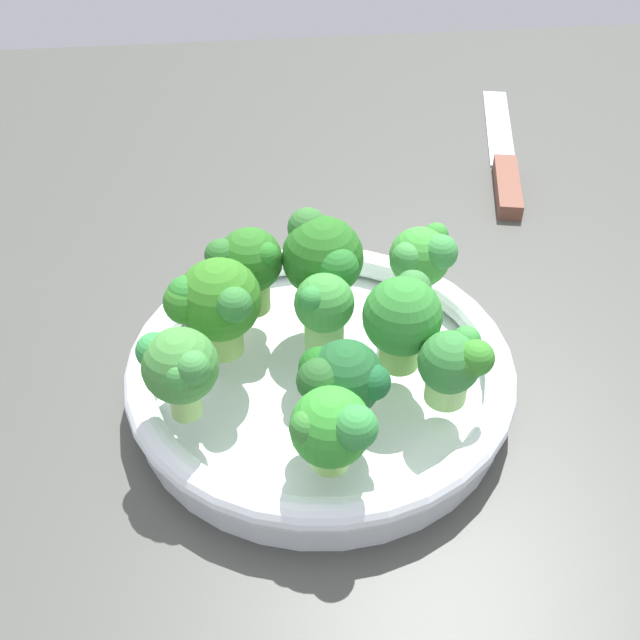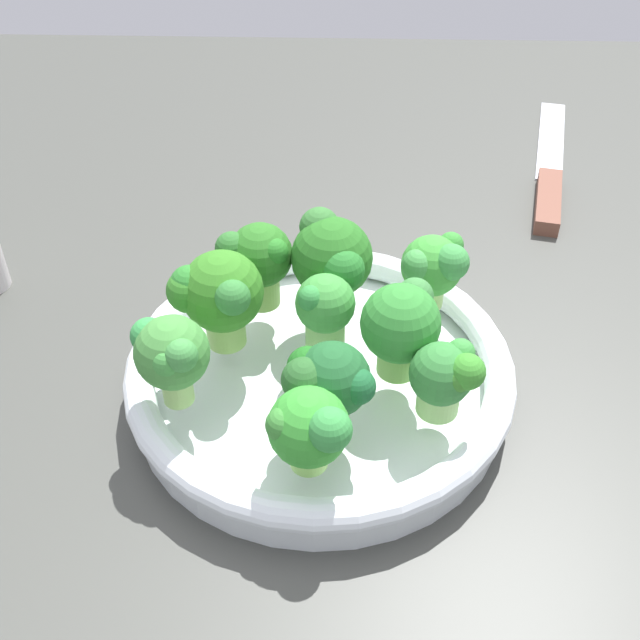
{
  "view_description": "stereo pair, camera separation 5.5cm",
  "coord_description": "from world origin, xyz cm",
  "px_view_note": "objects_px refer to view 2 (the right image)",
  "views": [
    {
      "loc": [
        -40.97,
        7.56,
        42.92
      ],
      "look_at": [
        0.29,
        3.29,
        6.94
      ],
      "focal_mm": 46.23,
      "sensor_mm": 36.0,
      "label": 1
    },
    {
      "loc": [
        -41.17,
        2.08,
        42.92
      ],
      "look_at": [
        0.29,
        3.29,
        6.94
      ],
      "focal_mm": 46.23,
      "sensor_mm": 36.0,
      "label": 2
    }
  ],
  "objects_px": {
    "broccoli_floret_4": "(332,258)",
    "broccoli_floret_9": "(434,266)",
    "bowl": "(320,373)",
    "broccoli_floret_8": "(325,310)",
    "broccoli_floret_3": "(171,354)",
    "broccoli_floret_5": "(328,380)",
    "broccoli_floret_6": "(310,427)",
    "broccoli_floret_7": "(446,376)",
    "broccoli_floret_0": "(217,294)",
    "knife": "(549,177)",
    "broccoli_floret_2": "(403,323)",
    "broccoli_floret_1": "(259,259)"
  },
  "relations": [
    {
      "from": "broccoli_floret_8",
      "to": "broccoli_floret_5",
      "type": "bearing_deg",
      "value": -176.89
    },
    {
      "from": "broccoli_floret_6",
      "to": "broccoli_floret_7",
      "type": "distance_m",
      "value": 0.09
    },
    {
      "from": "broccoli_floret_0",
      "to": "broccoli_floret_5",
      "type": "distance_m",
      "value": 0.1
    },
    {
      "from": "broccoli_floret_0",
      "to": "broccoli_floret_7",
      "type": "relative_size",
      "value": 1.37
    },
    {
      "from": "broccoli_floret_7",
      "to": "broccoli_floret_8",
      "type": "distance_m",
      "value": 0.09
    },
    {
      "from": "broccoli_floret_7",
      "to": "broccoli_floret_3",
      "type": "bearing_deg",
      "value": 88.64
    },
    {
      "from": "broccoli_floret_5",
      "to": "broccoli_floret_7",
      "type": "height_order",
      "value": "broccoli_floret_5"
    },
    {
      "from": "bowl",
      "to": "broccoli_floret_5",
      "type": "distance_m",
      "value": 0.08
    },
    {
      "from": "broccoli_floret_8",
      "to": "broccoli_floret_9",
      "type": "height_order",
      "value": "broccoli_floret_8"
    },
    {
      "from": "broccoli_floret_0",
      "to": "broccoli_floret_7",
      "type": "height_order",
      "value": "broccoli_floret_0"
    },
    {
      "from": "bowl",
      "to": "broccoli_floret_3",
      "type": "distance_m",
      "value": 0.12
    },
    {
      "from": "broccoli_floret_6",
      "to": "knife",
      "type": "relative_size",
      "value": 0.22
    },
    {
      "from": "broccoli_floret_9",
      "to": "broccoli_floret_6",
      "type": "bearing_deg",
      "value": 151.44
    },
    {
      "from": "broccoli_floret_6",
      "to": "knife",
      "type": "distance_m",
      "value": 0.45
    },
    {
      "from": "broccoli_floret_1",
      "to": "broccoli_floret_4",
      "type": "distance_m",
      "value": 0.05
    },
    {
      "from": "broccoli_floret_4",
      "to": "broccoli_floret_5",
      "type": "distance_m",
      "value": 0.11
    },
    {
      "from": "broccoli_floret_1",
      "to": "broccoli_floret_9",
      "type": "xyz_separation_m",
      "value": [
        0.0,
        -0.12,
        -0.0
      ]
    },
    {
      "from": "broccoli_floret_3",
      "to": "knife",
      "type": "height_order",
      "value": "broccoli_floret_3"
    },
    {
      "from": "broccoli_floret_3",
      "to": "broccoli_floret_5",
      "type": "xyz_separation_m",
      "value": [
        -0.01,
        -0.1,
        -0.01
      ]
    },
    {
      "from": "bowl",
      "to": "broccoli_floret_6",
      "type": "bearing_deg",
      "value": 178.18
    },
    {
      "from": "broccoli_floret_1",
      "to": "broccoli_floret_7",
      "type": "distance_m",
      "value": 0.16
    },
    {
      "from": "bowl",
      "to": "broccoli_floret_3",
      "type": "relative_size",
      "value": 4.15
    },
    {
      "from": "broccoli_floret_5",
      "to": "broccoli_floret_2",
      "type": "bearing_deg",
      "value": -44.17
    },
    {
      "from": "broccoli_floret_2",
      "to": "broccoli_floret_7",
      "type": "xyz_separation_m",
      "value": [
        -0.04,
        -0.03,
        -0.01
      ]
    },
    {
      "from": "broccoli_floret_4",
      "to": "broccoli_floret_9",
      "type": "height_order",
      "value": "broccoli_floret_4"
    },
    {
      "from": "broccoli_floret_6",
      "to": "bowl",
      "type": "bearing_deg",
      "value": -1.82
    },
    {
      "from": "broccoli_floret_1",
      "to": "broccoli_floret_9",
      "type": "bearing_deg",
      "value": -89.62
    },
    {
      "from": "broccoli_floret_7",
      "to": "broccoli_floret_8",
      "type": "relative_size",
      "value": 0.88
    },
    {
      "from": "broccoli_floret_2",
      "to": "broccoli_floret_5",
      "type": "height_order",
      "value": "broccoli_floret_2"
    },
    {
      "from": "broccoli_floret_4",
      "to": "knife",
      "type": "bearing_deg",
      "value": -40.42
    },
    {
      "from": "broccoli_floret_3",
      "to": "broccoli_floret_4",
      "type": "height_order",
      "value": "broccoli_floret_4"
    },
    {
      "from": "broccoli_floret_9",
      "to": "knife",
      "type": "xyz_separation_m",
      "value": [
        0.24,
        -0.14,
        -0.07
      ]
    },
    {
      "from": "broccoli_floret_3",
      "to": "knife",
      "type": "xyz_separation_m",
      "value": [
        0.34,
        -0.31,
        -0.07
      ]
    },
    {
      "from": "bowl",
      "to": "broccoli_floret_8",
      "type": "xyz_separation_m",
      "value": [
        0.0,
        -0.0,
        0.06
      ]
    },
    {
      "from": "broccoli_floret_5",
      "to": "broccoli_floret_3",
      "type": "bearing_deg",
      "value": 81.92
    },
    {
      "from": "bowl",
      "to": "broccoli_floret_0",
      "type": "height_order",
      "value": "broccoli_floret_0"
    },
    {
      "from": "broccoli_floret_2",
      "to": "broccoli_floret_5",
      "type": "relative_size",
      "value": 1.17
    },
    {
      "from": "broccoli_floret_3",
      "to": "broccoli_floret_6",
      "type": "height_order",
      "value": "broccoli_floret_3"
    },
    {
      "from": "knife",
      "to": "broccoli_floret_3",
      "type": "bearing_deg",
      "value": 137.98
    },
    {
      "from": "broccoli_floret_2",
      "to": "broccoli_floret_4",
      "type": "xyz_separation_m",
      "value": [
        0.06,
        0.05,
        0.01
      ]
    },
    {
      "from": "broccoli_floret_2",
      "to": "broccoli_floret_3",
      "type": "relative_size",
      "value": 1.04
    },
    {
      "from": "broccoli_floret_7",
      "to": "broccoli_floret_9",
      "type": "relative_size",
      "value": 0.92
    },
    {
      "from": "broccoli_floret_0",
      "to": "broccoli_floret_7",
      "type": "xyz_separation_m",
      "value": [
        -0.06,
        -0.15,
        -0.01
      ]
    },
    {
      "from": "broccoli_floret_2",
      "to": "broccoli_floret_7",
      "type": "distance_m",
      "value": 0.05
    },
    {
      "from": "bowl",
      "to": "broccoli_floret_8",
      "type": "relative_size",
      "value": 4.48
    },
    {
      "from": "broccoli_floret_4",
      "to": "broccoli_floret_5",
      "type": "height_order",
      "value": "broccoli_floret_4"
    },
    {
      "from": "broccoli_floret_5",
      "to": "broccoli_floret_6",
      "type": "height_order",
      "value": "same"
    },
    {
      "from": "broccoli_floret_2",
      "to": "broccoli_floret_4",
      "type": "distance_m",
      "value": 0.08
    },
    {
      "from": "broccoli_floret_6",
      "to": "broccoli_floret_7",
      "type": "height_order",
      "value": "broccoli_floret_6"
    },
    {
      "from": "broccoli_floret_2",
      "to": "broccoli_floret_4",
      "type": "height_order",
      "value": "broccoli_floret_4"
    }
  ]
}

